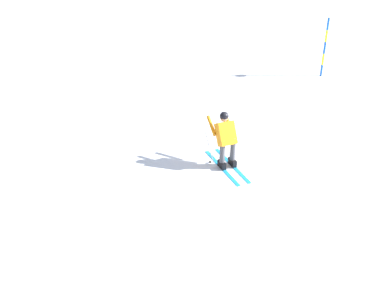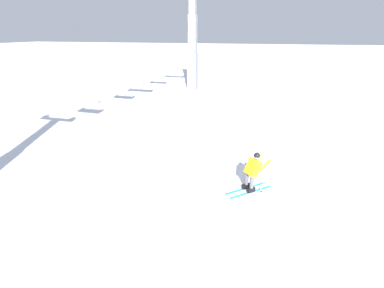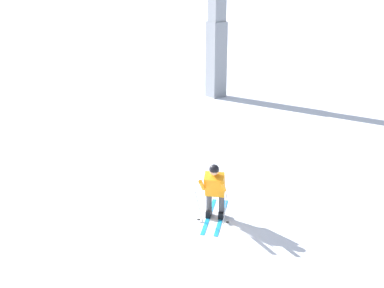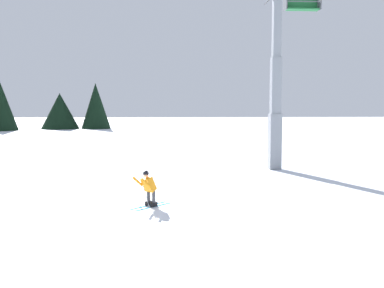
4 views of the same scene
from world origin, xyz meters
The scene contains 3 objects.
ground_plane centered at (0.00, 0.00, 0.00)m, with size 260.00×260.00×0.00m, color white.
skier_carving_main centered at (1.06, 1.03, 0.76)m, with size 1.49×1.52×1.47m.
lift_tower_far centered at (18.38, 8.16, 4.26)m, with size 0.82×2.67×10.32m.
Camera 2 is at (-7.85, 0.59, 5.11)m, focal length 26.81 mm.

